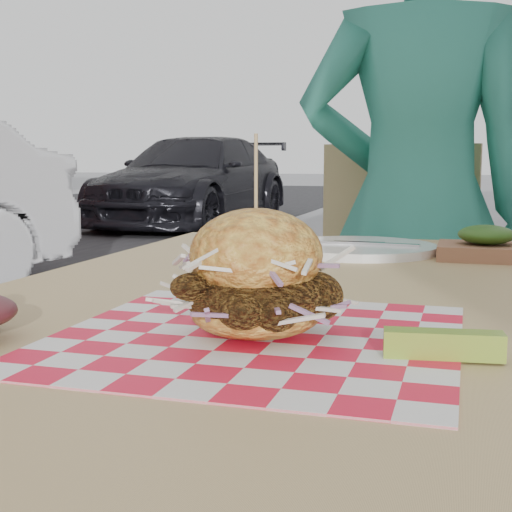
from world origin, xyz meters
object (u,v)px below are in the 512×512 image
at_px(patio_chair, 397,296).
at_px(car_dark, 195,180).
at_px(patio_table, 314,350).
at_px(sandwich, 256,281).
at_px(diner, 416,209).

bearing_deg(patio_chair, car_dark, 120.70).
relative_size(car_dark, patio_chair, 4.41).
height_order(patio_table, sandwich, sandwich).
bearing_deg(patio_table, diner, 86.21).
distance_m(patio_table, patio_chair, 1.02).
bearing_deg(sandwich, car_dark, 111.79).
bearing_deg(car_dark, patio_table, -65.19).
distance_m(patio_table, sandwich, 0.28).
bearing_deg(sandwich, patio_table, 89.74).
relative_size(patio_chair, sandwich, 5.24).
distance_m(diner, sandwich, 1.16).
relative_size(patio_table, patio_chair, 1.26).
xyz_separation_m(diner, sandwich, (-0.06, -1.16, 0.01)).
distance_m(patio_chair, sandwich, 1.29).
xyz_separation_m(car_dark, patio_table, (3.49, -8.48, 0.06)).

